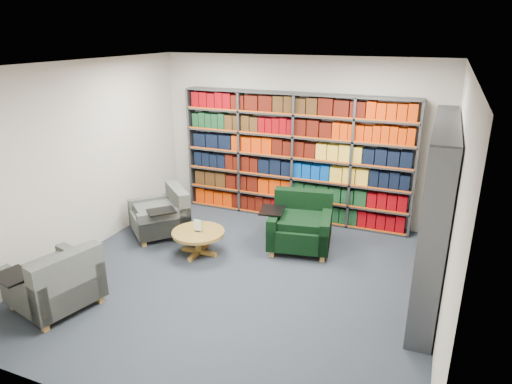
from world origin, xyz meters
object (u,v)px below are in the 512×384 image
at_px(chair_teal_left, 164,216).
at_px(coffee_table, 198,236).
at_px(chair_green_right, 301,226).
at_px(chair_teal_front, 58,285).

distance_m(chair_teal_left, coffee_table, 0.99).
bearing_deg(coffee_table, chair_green_right, 32.92).
relative_size(chair_green_right, coffee_table, 1.47).
relative_size(chair_teal_left, chair_green_right, 1.03).
bearing_deg(chair_green_right, coffee_table, -147.08).
bearing_deg(chair_teal_left, coffee_table, -26.54).
relative_size(chair_green_right, chair_teal_front, 1.01).
bearing_deg(chair_green_right, chair_teal_front, -128.52).
height_order(chair_teal_left, coffee_table, chair_teal_left).
xyz_separation_m(chair_green_right, coffee_table, (-1.33, -0.86, -0.04)).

